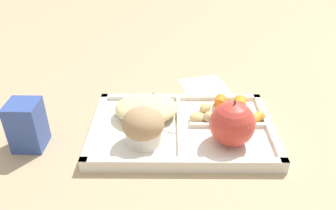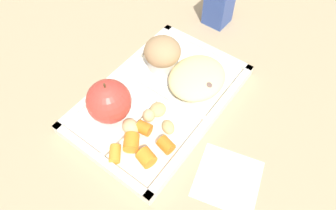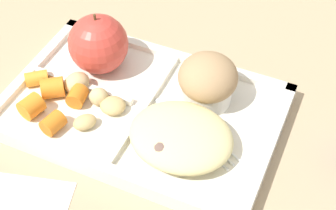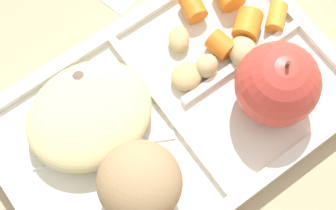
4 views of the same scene
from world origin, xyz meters
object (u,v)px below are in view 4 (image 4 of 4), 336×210
object	(u,v)px
bran_muffin	(140,184)
green_apple	(278,84)
plastic_fork	(94,150)
lunch_tray	(173,113)

from	to	relation	value
bran_muffin	green_apple	bearing A→B (deg)	180.00
bran_muffin	plastic_fork	world-z (taller)	bran_muffin
green_apple	bran_muffin	bearing A→B (deg)	-0.00
green_apple	plastic_fork	size ratio (longest dim) A/B	0.66
lunch_tray	plastic_fork	bearing A→B (deg)	-7.89
bran_muffin	lunch_tray	bearing A→B (deg)	-146.22
green_apple	lunch_tray	bearing A→B (deg)	-29.07
green_apple	bran_muffin	distance (m)	0.16
plastic_fork	green_apple	bearing A→B (deg)	160.86
lunch_tray	plastic_fork	world-z (taller)	lunch_tray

